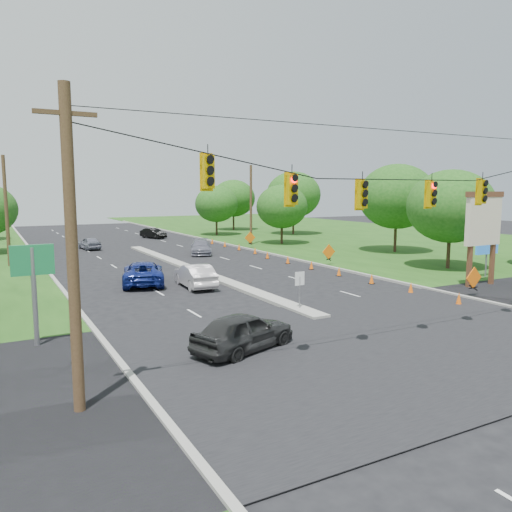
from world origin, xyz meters
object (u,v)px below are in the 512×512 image
pylon_sign (484,225)px  black_sedan (244,331)px  blue_pickup (143,273)px  white_sedan (195,276)px

pylon_sign → black_sedan: size_ratio=1.36×
pylon_sign → blue_pickup: (-19.36, 10.89, -3.23)m
white_sedan → blue_pickup: size_ratio=0.83×
black_sedan → white_sedan: (3.09, 12.95, -0.01)m
pylon_sign → black_sedan: 20.56m
white_sedan → black_sedan: bearing=80.1°
pylon_sign → black_sedan: pylon_sign is taller
black_sedan → pylon_sign: bearing=-97.1°
white_sedan → blue_pickup: (-2.67, 2.51, 0.01)m
black_sedan → white_sedan: 13.31m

